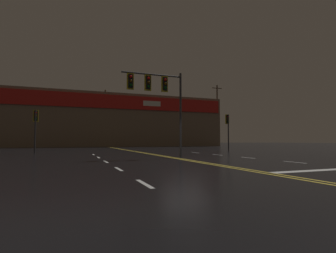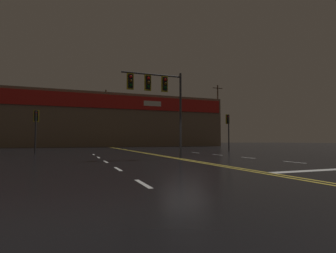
# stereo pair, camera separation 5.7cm
# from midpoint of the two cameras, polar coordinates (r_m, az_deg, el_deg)

# --- Properties ---
(ground_plane) EXTENTS (200.00, 200.00, 0.00)m
(ground_plane) POSITION_cam_midpoint_polar(r_m,az_deg,el_deg) (14.89, 3.66, -7.20)
(ground_plane) COLOR black
(road_markings) EXTENTS (12.91, 60.00, 0.01)m
(road_markings) POSITION_cam_midpoint_polar(r_m,az_deg,el_deg) (14.21, 8.32, -7.36)
(road_markings) COLOR gold
(road_markings) RESTS_ON ground
(traffic_signal_median) EXTENTS (3.91, 0.36, 5.42)m
(traffic_signal_median) POSITION_cam_midpoint_polar(r_m,az_deg,el_deg) (16.46, -2.54, 8.01)
(traffic_signal_median) COLOR #38383D
(traffic_signal_median) RESTS_ON ground
(traffic_signal_corner_northeast) EXTENTS (0.42, 0.36, 3.78)m
(traffic_signal_corner_northeast) POSITION_cam_midpoint_polar(r_m,az_deg,el_deg) (27.78, 13.00, 0.53)
(traffic_signal_corner_northeast) COLOR #38383D
(traffic_signal_corner_northeast) RESTS_ON ground
(traffic_signal_corner_northwest) EXTENTS (0.42, 0.36, 3.60)m
(traffic_signal_corner_northwest) POSITION_cam_midpoint_polar(r_m,az_deg,el_deg) (24.09, -26.75, 1.00)
(traffic_signal_corner_northwest) COLOR #38383D
(traffic_signal_corner_northwest) RESTS_ON ground
(building_backdrop) EXTENTS (43.29, 10.23, 9.25)m
(building_backdrop) POSITION_cam_midpoint_polar(r_m,az_deg,el_deg) (49.84, -13.50, 1.12)
(building_backdrop) COLOR #7A6651
(building_backdrop) RESTS_ON ground
(utility_pole_row) EXTENTS (45.92, 0.26, 12.18)m
(utility_pole_row) POSITION_cam_midpoint_polar(r_m,az_deg,el_deg) (45.89, -12.27, 2.80)
(utility_pole_row) COLOR #4C3828
(utility_pole_row) RESTS_ON ground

